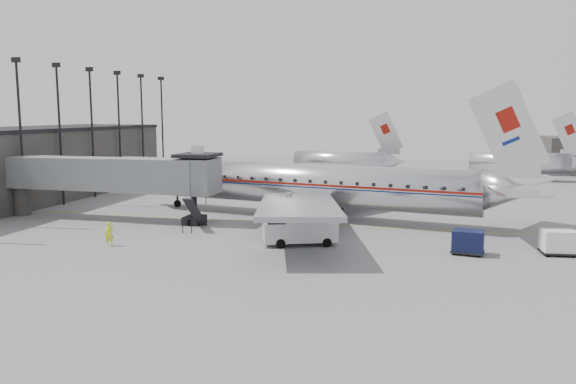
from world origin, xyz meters
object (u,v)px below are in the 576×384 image
at_px(ramp_worker, 109,234).
at_px(airliner, 315,185).
at_px(service_van, 301,227).
at_px(baggage_cart_white, 558,242).
at_px(baggage_cart_navy, 468,242).

bearing_deg(ramp_worker, airliner, 18.23).
distance_m(airliner, service_van, 11.09).
bearing_deg(airliner, baggage_cart_white, -15.93).
distance_m(baggage_cart_navy, baggage_cart_white, 6.33).
bearing_deg(baggage_cart_white, airliner, 146.67).
bearing_deg(ramp_worker, service_van, -15.13).
xyz_separation_m(airliner, ramp_worker, (-12.79, -14.86, -2.28)).
height_order(airliner, service_van, airliner).
bearing_deg(baggage_cart_navy, ramp_worker, -162.35).
relative_size(baggage_cart_navy, baggage_cart_white, 0.99).
height_order(service_van, baggage_cart_navy, service_van).
relative_size(baggage_cart_white, ramp_worker, 1.33).
relative_size(service_van, baggage_cart_white, 2.41).
relative_size(service_van, baggage_cart_navy, 2.43).
distance_m(service_van, ramp_worker, 14.50).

